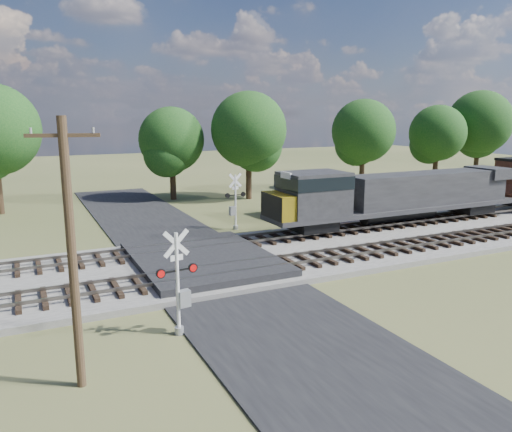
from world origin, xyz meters
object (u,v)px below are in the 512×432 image
crossing_signal_far (234,206)px  utility_pole (72,250)px  equipment_shed (316,197)px  crossing_signal_near (180,291)px

crossing_signal_far → utility_pole: (-12.32, -17.04, 2.58)m
utility_pole → equipment_shed: size_ratio=1.63×
crossing_signal_near → crossing_signal_far: bearing=52.6°
utility_pole → equipment_shed: (19.89, 18.35, -2.68)m
crossing_signal_far → utility_pole: 21.19m
crossing_signal_near → crossing_signal_far: (8.53, 14.85, 0.00)m
equipment_shed → crossing_signal_far: bearing=-175.3°
crossing_signal_near → equipment_shed: (16.10, 16.15, -0.10)m
crossing_signal_near → equipment_shed: crossing_signal_near is taller
equipment_shed → utility_pole: bearing=-142.4°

